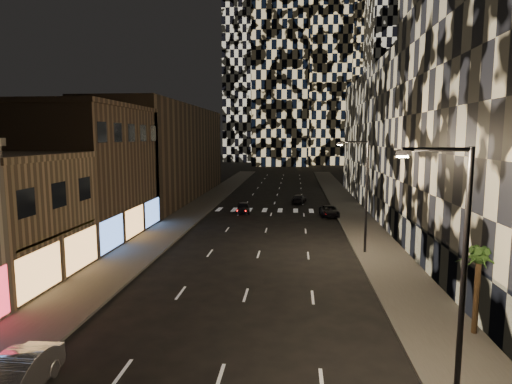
% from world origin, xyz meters
% --- Properties ---
extents(sidewalk_left, '(4.00, 120.00, 0.15)m').
position_xyz_m(sidewalk_left, '(-10.00, 50.00, 0.07)').
color(sidewalk_left, '#47443F').
rests_on(sidewalk_left, ground).
extents(sidewalk_right, '(4.00, 120.00, 0.15)m').
position_xyz_m(sidewalk_right, '(10.00, 50.00, 0.07)').
color(sidewalk_right, '#47443F').
rests_on(sidewalk_right, ground).
extents(curb_left, '(0.20, 120.00, 0.15)m').
position_xyz_m(curb_left, '(-7.90, 50.00, 0.07)').
color(curb_left, '#4C4C47').
rests_on(curb_left, ground).
extents(curb_right, '(0.20, 120.00, 0.15)m').
position_xyz_m(curb_right, '(7.90, 50.00, 0.07)').
color(curb_right, '#4C4C47').
rests_on(curb_right, ground).
extents(retail_brown, '(10.00, 15.00, 12.00)m').
position_xyz_m(retail_brown, '(-17.00, 33.50, 6.00)').
color(retail_brown, brown).
rests_on(retail_brown, ground).
extents(retail_filler_left, '(10.00, 40.00, 14.00)m').
position_xyz_m(retail_filler_left, '(-17.00, 60.00, 7.00)').
color(retail_filler_left, brown).
rests_on(retail_filler_left, ground).
extents(midrise_base, '(0.60, 25.00, 3.00)m').
position_xyz_m(midrise_base, '(12.30, 24.50, 1.50)').
color(midrise_base, '#383838').
rests_on(midrise_base, ground).
extents(midrise_filler_right, '(16.00, 40.00, 18.00)m').
position_xyz_m(midrise_filler_right, '(20.00, 57.00, 9.00)').
color(midrise_filler_right, '#232326').
rests_on(midrise_filler_right, ground).
extents(tower_right_mid, '(20.00, 20.00, 100.00)m').
position_xyz_m(tower_right_mid, '(35.00, 135.00, 50.00)').
color(tower_right_mid, black).
rests_on(tower_right_mid, ground).
extents(tower_left_back, '(24.00, 24.00, 120.00)m').
position_xyz_m(tower_left_back, '(-12.00, 165.00, 60.00)').
color(tower_left_back, black).
rests_on(tower_left_back, ground).
extents(tower_center_low, '(18.00, 18.00, 95.00)m').
position_xyz_m(tower_center_low, '(-2.00, 140.00, 47.50)').
color(tower_center_low, black).
rests_on(tower_center_low, ground).
extents(streetlight_near, '(2.55, 0.25, 9.00)m').
position_xyz_m(streetlight_near, '(8.35, 10.00, 5.35)').
color(streetlight_near, black).
rests_on(streetlight_near, sidewalk_right).
extents(streetlight_far, '(2.55, 0.25, 9.00)m').
position_xyz_m(streetlight_far, '(8.35, 30.00, 5.35)').
color(streetlight_far, black).
rests_on(streetlight_far, sidewalk_right).
extents(car_silver_parked, '(1.73, 4.54, 1.48)m').
position_xyz_m(car_silver_parked, '(-7.20, 9.14, 0.74)').
color(car_silver_parked, '#A1A0A5').
rests_on(car_silver_parked, ground).
extents(car_dark_midlane, '(2.04, 4.11, 1.35)m').
position_xyz_m(car_dark_midlane, '(-3.50, 47.70, 0.67)').
color(car_dark_midlane, black).
rests_on(car_dark_midlane, ground).
extents(car_dark_oncoming, '(2.24, 4.34, 1.20)m').
position_xyz_m(car_dark_oncoming, '(3.50, 56.56, 0.60)').
color(car_dark_oncoming, black).
rests_on(car_dark_oncoming, ground).
extents(car_dark_rightlane, '(2.26, 4.56, 1.24)m').
position_xyz_m(car_dark_rightlane, '(7.00, 46.45, 0.62)').
color(car_dark_rightlane, black).
rests_on(car_dark_rightlane, ground).
extents(palm_tree, '(2.15, 2.12, 4.22)m').
position_xyz_m(palm_tree, '(11.50, 15.76, 3.63)').
color(palm_tree, '#47331E').
rests_on(palm_tree, sidewalk_right).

